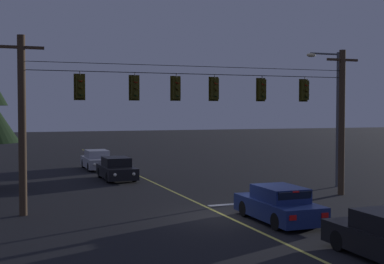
# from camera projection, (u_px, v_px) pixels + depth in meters

# --- Properties ---
(ground_plane) EXTENTS (180.00, 180.00, 0.00)m
(ground_plane) POSITION_uv_depth(u_px,v_px,m) (228.00, 217.00, 21.28)
(ground_plane) COLOR black
(lane_centre_stripe) EXTENTS (0.14, 60.00, 0.01)m
(lane_centre_stripe) POSITION_uv_depth(u_px,v_px,m) (162.00, 186.00, 29.97)
(lane_centre_stripe) COLOR #D1C64C
(lane_centre_stripe) RESTS_ON ground
(stop_bar_paint) EXTENTS (3.40, 0.36, 0.01)m
(stop_bar_paint) POSITION_uv_depth(u_px,v_px,m) (243.00, 203.00, 24.43)
(stop_bar_paint) COLOR silver
(stop_bar_paint) RESTS_ON ground
(signal_span_assembly) EXTENTS (17.27, 0.32, 7.35)m
(signal_span_assembly) POSITION_uv_depth(u_px,v_px,m) (200.00, 121.00, 24.18)
(signal_span_assembly) COLOR #423021
(signal_span_assembly) RESTS_ON ground
(traffic_light_leftmost) EXTENTS (0.48, 0.41, 1.22)m
(traffic_light_leftmost) POSITION_uv_depth(u_px,v_px,m) (80.00, 87.00, 22.25)
(traffic_light_leftmost) COLOR black
(traffic_light_left_inner) EXTENTS (0.48, 0.41, 1.22)m
(traffic_light_left_inner) POSITION_uv_depth(u_px,v_px,m) (135.00, 88.00, 23.06)
(traffic_light_left_inner) COLOR black
(traffic_light_centre) EXTENTS (0.48, 0.41, 1.22)m
(traffic_light_centre) POSITION_uv_depth(u_px,v_px,m) (177.00, 88.00, 23.72)
(traffic_light_centre) COLOR black
(traffic_light_right_inner) EXTENTS (0.48, 0.41, 1.22)m
(traffic_light_right_inner) POSITION_uv_depth(u_px,v_px,m) (215.00, 89.00, 24.36)
(traffic_light_right_inner) COLOR black
(traffic_light_rightmost) EXTENTS (0.48, 0.41, 1.22)m
(traffic_light_rightmost) POSITION_uv_depth(u_px,v_px,m) (262.00, 89.00, 25.20)
(traffic_light_rightmost) COLOR black
(traffic_light_far_right) EXTENTS (0.48, 0.41, 1.22)m
(traffic_light_far_right) POSITION_uv_depth(u_px,v_px,m) (305.00, 90.00, 26.02)
(traffic_light_far_right) COLOR black
(car_waiting_near_lane) EXTENTS (1.80, 4.33, 1.39)m
(car_waiting_near_lane) POSITION_uv_depth(u_px,v_px,m) (279.00, 205.00, 20.42)
(car_waiting_near_lane) COLOR navy
(car_waiting_near_lane) RESTS_ON ground
(car_oncoming_lead) EXTENTS (1.80, 4.42, 1.39)m
(car_oncoming_lead) POSITION_uv_depth(u_px,v_px,m) (117.00, 169.00, 32.87)
(car_oncoming_lead) COLOR black
(car_oncoming_lead) RESTS_ON ground
(car_oncoming_trailing) EXTENTS (1.80, 4.42, 1.39)m
(car_oncoming_trailing) POSITION_uv_depth(u_px,v_px,m) (97.00, 160.00, 38.73)
(car_oncoming_trailing) COLOR #A5A5AD
(car_oncoming_trailing) RESTS_ON ground
(street_lamp_corner) EXTENTS (2.11, 0.30, 7.55)m
(street_lamp_corner) POSITION_uv_depth(u_px,v_px,m) (333.00, 106.00, 29.54)
(street_lamp_corner) COLOR #4C4F54
(street_lamp_corner) RESTS_ON ground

